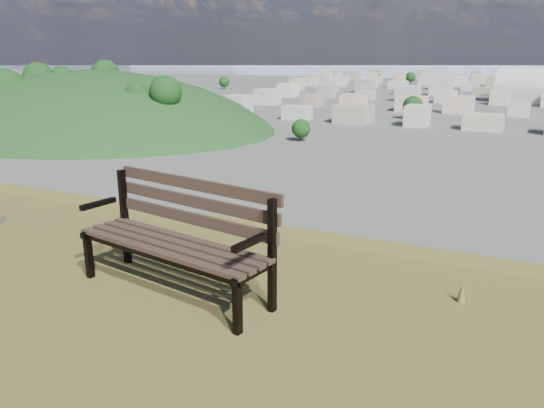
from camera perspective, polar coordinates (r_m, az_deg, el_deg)
The scene contains 6 objects.
park_bench at distance 4.68m, azimuth -9.90°, elevation -2.88°, with size 1.94×0.91×0.98m.
green_wooded_hill at distance 205.00m, azimuth -18.93°, elevation 7.77°, with size 160.31×128.25×80.16m.
city_blocks at distance 396.36m, azimuth 25.76°, elevation 11.22°, with size 395.00×361.00×7.00m.
city_trees at distance 322.29m, azimuth 20.84°, elevation 11.20°, with size 406.52×387.20×9.98m.
bay_water at distance 901.61m, azimuth 26.20°, elevation 12.86°, with size 2400.00×700.00×0.12m, color #97A7C0.
far_hills at distance 1405.57m, azimuth 23.92°, elevation 14.79°, with size 2050.00×340.00×60.00m.
Camera 1 is at (2.73, -1.20, 27.06)m, focal length 35.00 mm.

